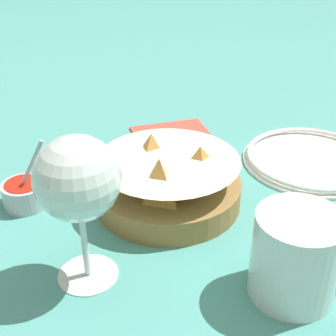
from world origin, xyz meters
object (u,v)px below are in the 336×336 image
(sauce_cup, at_px, (25,193))
(wine_glass, at_px, (78,182))
(side_plate, at_px, (311,159))
(food_basket, at_px, (168,182))
(beer_mug, at_px, (297,259))

(sauce_cup, relative_size, wine_glass, 0.57)
(sauce_cup, xyz_separation_m, side_plate, (0.44, 0.07, -0.01))
(food_basket, relative_size, wine_glass, 1.16)
(food_basket, distance_m, sauce_cup, 0.20)
(food_basket, xyz_separation_m, sauce_cup, (-0.20, 0.02, -0.01))
(beer_mug, relative_size, side_plate, 0.60)
(beer_mug, bearing_deg, sauce_cup, 146.88)
(food_basket, xyz_separation_m, wine_glass, (-0.11, -0.14, 0.09))
(sauce_cup, bearing_deg, beer_mug, -33.12)
(food_basket, xyz_separation_m, side_plate, (0.24, 0.08, -0.02))
(food_basket, height_order, beer_mug, beer_mug)
(food_basket, height_order, sauce_cup, sauce_cup)
(sauce_cup, distance_m, beer_mug, 0.37)
(sauce_cup, height_order, side_plate, sauce_cup)
(wine_glass, distance_m, beer_mug, 0.24)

